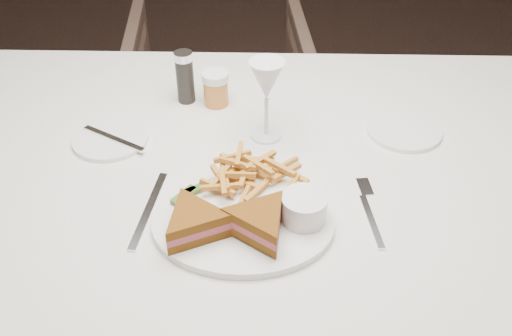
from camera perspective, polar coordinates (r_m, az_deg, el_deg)
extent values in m
plane|color=black|center=(1.92, 0.86, -10.61)|extent=(5.00, 5.00, 0.00)
cube|color=silver|center=(1.39, -0.18, -12.55)|extent=(1.61, 1.17, 0.75)
imported|color=#4D3A2F|center=(2.17, -3.62, 7.46)|extent=(0.66, 0.62, 0.67)
ellipsoid|color=white|center=(1.00, -1.31, -5.50)|extent=(0.35, 0.28, 0.01)
cube|color=silver|center=(1.05, -10.67, -4.10)|extent=(0.06, 0.20, 0.00)
cylinder|color=white|center=(1.24, -14.34, 2.90)|extent=(0.16, 0.16, 0.01)
cylinder|color=white|center=(1.27, 14.56, 3.70)|extent=(0.16, 0.16, 0.01)
cylinder|color=black|center=(1.31, -7.12, 9.00)|extent=(0.04, 0.04, 0.12)
cylinder|color=#C0702E|center=(1.30, -4.05, 7.91)|extent=(0.06, 0.06, 0.08)
cube|color=#3F6021|center=(1.05, -5.76, -2.06)|extent=(0.06, 0.04, 0.01)
cube|color=#3F6021|center=(1.04, -7.24, -2.75)|extent=(0.05, 0.05, 0.01)
cylinder|color=white|center=(0.98, 4.81, -4.03)|extent=(0.08, 0.08, 0.05)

